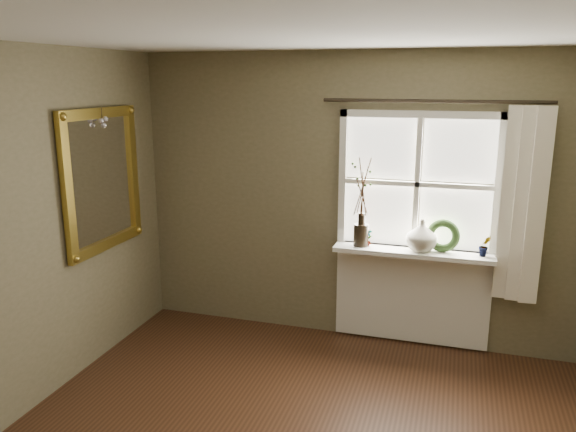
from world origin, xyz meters
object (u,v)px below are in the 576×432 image
(wreath, at_px, (443,239))
(gilt_mirror, at_px, (102,179))
(cream_vase, at_px, (422,235))
(dark_jug, at_px, (361,235))

(wreath, relative_size, gilt_mirror, 0.24)
(cream_vase, relative_size, gilt_mirror, 0.23)
(dark_jug, bearing_deg, wreath, 3.29)
(dark_jug, relative_size, cream_vase, 0.71)
(dark_jug, distance_m, cream_vase, 0.52)
(cream_vase, relative_size, wreath, 0.98)
(dark_jug, relative_size, wreath, 0.70)
(dark_jug, xyz_separation_m, cream_vase, (0.52, 0.00, 0.04))
(dark_jug, height_order, wreath, wreath)
(dark_jug, distance_m, gilt_mirror, 2.26)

